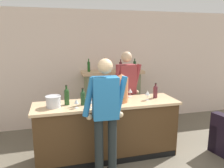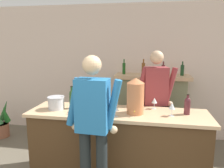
{
  "view_description": "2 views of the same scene",
  "coord_description": "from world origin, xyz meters",
  "px_view_note": "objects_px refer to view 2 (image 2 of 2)",
  "views": [
    {
      "loc": [
        -0.86,
        -1.47,
        2.11
      ],
      "look_at": [
        0.11,
        2.17,
        1.31
      ],
      "focal_mm": 35.0,
      "sensor_mm": 36.0,
      "label": 1
    },
    {
      "loc": [
        0.44,
        -0.84,
        1.96
      ],
      "look_at": [
        -0.14,
        2.36,
        1.35
      ],
      "focal_mm": 35.0,
      "sensor_mm": 36.0,
      "label": 2
    }
  ],
  "objects_px": {
    "wine_bottle_riesling_slim": "(72,98)",
    "wine_glass_mid_counter": "(76,106)",
    "person_bartender": "(155,103)",
    "copper_dispenser": "(135,96)",
    "wine_bottle_rose_blush": "(187,105)",
    "wine_glass_front_right": "(116,108)",
    "wine_glass_front_left": "(154,101)",
    "ice_bucket_steel": "(56,103)",
    "person_customer": "(93,127)",
    "wine_bottle_burgundy_dark": "(88,102)",
    "fireplace_stone": "(151,107)",
    "wine_glass_by_dispenser": "(90,107)",
    "wine_glass_near_bucket": "(172,107)",
    "potted_plant_corner": "(1,122)"
  },
  "relations": [
    {
      "from": "person_customer",
      "to": "person_bartender",
      "type": "bearing_deg",
      "value": 58.72
    },
    {
      "from": "person_bartender",
      "to": "copper_dispenser",
      "type": "relative_size",
      "value": 3.76
    },
    {
      "from": "wine_glass_front_right",
      "to": "copper_dispenser",
      "type": "bearing_deg",
      "value": 37.19
    },
    {
      "from": "wine_glass_mid_counter",
      "to": "wine_glass_front_left",
      "type": "relative_size",
      "value": 0.91
    },
    {
      "from": "ice_bucket_steel",
      "to": "wine_glass_front_left",
      "type": "relative_size",
      "value": 1.5
    },
    {
      "from": "wine_glass_near_bucket",
      "to": "potted_plant_corner",
      "type": "bearing_deg",
      "value": 162.97
    },
    {
      "from": "person_bartender",
      "to": "wine_glass_by_dispenser",
      "type": "bearing_deg",
      "value": -138.55
    },
    {
      "from": "wine_glass_mid_counter",
      "to": "wine_glass_near_bucket",
      "type": "bearing_deg",
      "value": 6.04
    },
    {
      "from": "wine_bottle_burgundy_dark",
      "to": "wine_glass_front_right",
      "type": "distance_m",
      "value": 0.47
    },
    {
      "from": "wine_bottle_riesling_slim",
      "to": "wine_glass_mid_counter",
      "type": "relative_size",
      "value": 2.25
    },
    {
      "from": "person_bartender",
      "to": "wine_bottle_burgundy_dark",
      "type": "relative_size",
      "value": 6.46
    },
    {
      "from": "person_bartender",
      "to": "wine_glass_mid_counter",
      "type": "relative_size",
      "value": 12.39
    },
    {
      "from": "wine_glass_front_left",
      "to": "person_bartender",
      "type": "bearing_deg",
      "value": 86.39
    },
    {
      "from": "ice_bucket_steel",
      "to": "wine_glass_front_right",
      "type": "relative_size",
      "value": 1.52
    },
    {
      "from": "wine_bottle_riesling_slim",
      "to": "wine_bottle_rose_blush",
      "type": "xyz_separation_m",
      "value": [
        1.62,
        0.02,
        -0.02
      ]
    },
    {
      "from": "wine_bottle_burgundy_dark",
      "to": "person_customer",
      "type": "bearing_deg",
      "value": -68.24
    },
    {
      "from": "person_customer",
      "to": "wine_glass_near_bucket",
      "type": "height_order",
      "value": "person_customer"
    },
    {
      "from": "wine_glass_mid_counter",
      "to": "wine_glass_near_bucket",
      "type": "relative_size",
      "value": 0.84
    },
    {
      "from": "person_customer",
      "to": "wine_bottle_riesling_slim",
      "type": "xyz_separation_m",
      "value": [
        -0.5,
        0.68,
        0.14
      ]
    },
    {
      "from": "person_bartender",
      "to": "wine_glass_front_left",
      "type": "distance_m",
      "value": 0.3
    },
    {
      "from": "copper_dispenser",
      "to": "wine_glass_by_dispenser",
      "type": "relative_size",
      "value": 2.99
    },
    {
      "from": "person_customer",
      "to": "wine_glass_near_bucket",
      "type": "distance_m",
      "value": 1.09
    },
    {
      "from": "wine_glass_by_dispenser",
      "to": "wine_glass_near_bucket",
      "type": "height_order",
      "value": "wine_glass_near_bucket"
    },
    {
      "from": "copper_dispenser",
      "to": "wine_glass_front_left",
      "type": "xyz_separation_m",
      "value": [
        0.26,
        0.27,
        -0.13
      ]
    },
    {
      "from": "person_customer",
      "to": "wine_bottle_burgundy_dark",
      "type": "relative_size",
      "value": 6.41
    },
    {
      "from": "fireplace_stone",
      "to": "wine_glass_mid_counter",
      "type": "bearing_deg",
      "value": -122.54
    },
    {
      "from": "wine_bottle_riesling_slim",
      "to": "wine_glass_front_left",
      "type": "height_order",
      "value": "wine_bottle_riesling_slim"
    },
    {
      "from": "wine_glass_mid_counter",
      "to": "wine_glass_front_right",
      "type": "distance_m",
      "value": 0.56
    },
    {
      "from": "fireplace_stone",
      "to": "person_bartender",
      "type": "distance_m",
      "value": 0.95
    },
    {
      "from": "wine_bottle_rose_blush",
      "to": "wine_glass_front_left",
      "type": "relative_size",
      "value": 1.71
    },
    {
      "from": "wine_glass_front_left",
      "to": "copper_dispenser",
      "type": "bearing_deg",
      "value": -133.87
    },
    {
      "from": "wine_glass_near_bucket",
      "to": "person_customer",
      "type": "bearing_deg",
      "value": -147.04
    },
    {
      "from": "wine_bottle_burgundy_dark",
      "to": "wine_bottle_riesling_slim",
      "type": "bearing_deg",
      "value": 163.76
    },
    {
      "from": "wine_bottle_rose_blush",
      "to": "wine_glass_by_dispenser",
      "type": "xyz_separation_m",
      "value": [
        -1.27,
        -0.29,
        -0.01
      ]
    },
    {
      "from": "wine_glass_near_bucket",
      "to": "wine_bottle_riesling_slim",
      "type": "bearing_deg",
      "value": 176.37
    },
    {
      "from": "wine_glass_front_right",
      "to": "wine_glass_front_left",
      "type": "bearing_deg",
      "value": 42.16
    },
    {
      "from": "person_bartender",
      "to": "copper_dispenser",
      "type": "bearing_deg",
      "value": -116.66
    },
    {
      "from": "person_customer",
      "to": "wine_glass_front_left",
      "type": "bearing_deg",
      "value": 51.99
    },
    {
      "from": "copper_dispenser",
      "to": "wine_glass_front_right",
      "type": "bearing_deg",
      "value": -142.81
    },
    {
      "from": "person_customer",
      "to": "person_bartender",
      "type": "relative_size",
      "value": 0.99
    },
    {
      "from": "wine_glass_front_left",
      "to": "wine_glass_by_dispenser",
      "type": "bearing_deg",
      "value": -150.47
    },
    {
      "from": "person_bartender",
      "to": "wine_glass_near_bucket",
      "type": "bearing_deg",
      "value": -70.1
    },
    {
      "from": "person_bartender",
      "to": "wine_bottle_rose_blush",
      "type": "bearing_deg",
      "value": -48.04
    },
    {
      "from": "person_customer",
      "to": "copper_dispenser",
      "type": "bearing_deg",
      "value": 54.92
    },
    {
      "from": "ice_bucket_steel",
      "to": "wine_glass_near_bucket",
      "type": "xyz_separation_m",
      "value": [
        1.63,
        -0.02,
        0.04
      ]
    },
    {
      "from": "wine_bottle_riesling_slim",
      "to": "wine_glass_by_dispenser",
      "type": "relative_size",
      "value": 2.04
    },
    {
      "from": "ice_bucket_steel",
      "to": "wine_glass_front_right",
      "type": "bearing_deg",
      "value": -11.03
    },
    {
      "from": "person_bartender",
      "to": "wine_glass_by_dispenser",
      "type": "distance_m",
      "value": 1.14
    },
    {
      "from": "fireplace_stone",
      "to": "wine_glass_mid_counter",
      "type": "distance_m",
      "value": 1.94
    },
    {
      "from": "person_customer",
      "to": "wine_bottle_burgundy_dark",
      "type": "bearing_deg",
      "value": 111.76
    }
  ]
}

